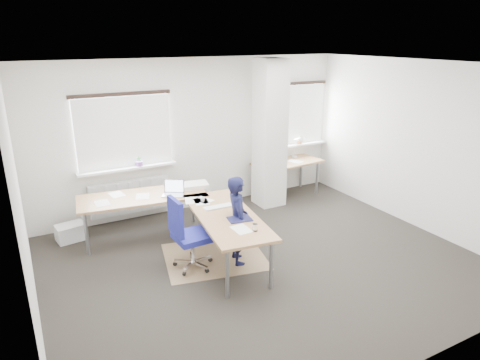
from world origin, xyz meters
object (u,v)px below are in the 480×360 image
desk_main (185,206)px  person (237,220)px  desk_side (287,163)px  task_chair (190,249)px

desk_main → person: 0.92m
desk_main → desk_side: size_ratio=1.98×
desk_side → person: 2.94m
desk_side → task_chair: size_ratio=1.34×
desk_side → person: person is taller
desk_side → task_chair: 3.41m
desk_main → desk_side: (2.69, 1.19, -0.01)m
desk_side → task_chair: bearing=-152.9°
desk_main → person: bearing=-49.2°
desk_main → task_chair: 0.75m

